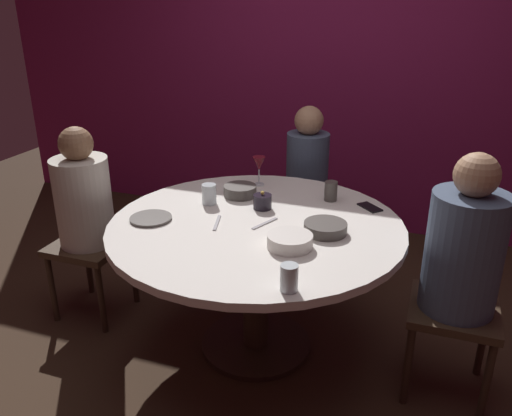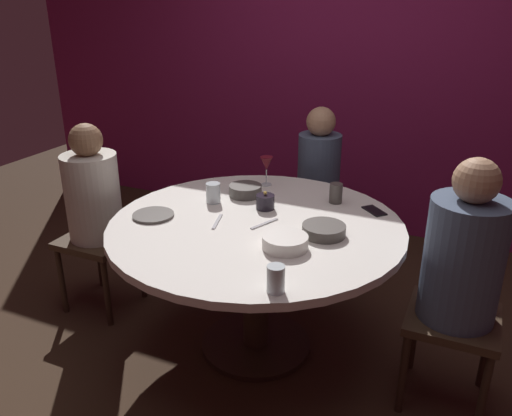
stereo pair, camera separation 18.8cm
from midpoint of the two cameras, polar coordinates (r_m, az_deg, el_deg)
ground_plane at (r=2.99m, az=1.86°, el=-14.89°), size 8.00×8.00×0.00m
back_wall at (r=4.21m, az=12.24°, el=14.91°), size 6.00×0.10×2.60m
dining_table at (r=2.67m, az=2.03°, el=-4.29°), size 1.49×1.49×0.75m
seated_diner_left at (r=3.13m, az=-15.82°, el=0.99°), size 0.40×0.40×1.16m
seated_diner_back at (r=3.54m, az=8.42°, el=3.95°), size 0.40×0.40×1.15m
seated_diner_right at (r=2.46m, az=23.84°, el=-5.49°), size 0.40×0.40×1.21m
candle_holder at (r=2.77m, az=2.97°, el=0.66°), size 0.10×0.10×0.10m
wine_glass at (r=3.09m, az=2.91°, el=4.76°), size 0.08×0.08×0.18m
dinner_plate at (r=2.71m, az=-9.28°, el=-0.81°), size 0.21×0.21×0.01m
cell_phone at (r=2.83m, az=14.73°, el=-0.32°), size 0.15×0.15×0.01m
bowl_serving_large at (r=2.35m, az=5.52°, el=-3.78°), size 0.21×0.21×0.06m
bowl_salad_center at (r=2.50m, az=9.61°, el=-2.44°), size 0.21×0.21×0.05m
bowl_small_white at (r=2.95m, az=0.65°, el=1.92°), size 0.19×0.19×0.06m
cup_near_candle at (r=2.01m, az=4.90°, el=-7.82°), size 0.07×0.07×0.11m
cup_by_left_diner at (r=2.89m, az=10.61°, el=1.58°), size 0.07×0.07×0.11m
cup_by_right_diner at (r=2.85m, az=-2.83°, el=1.64°), size 0.08×0.08×0.11m
fork_near_plate at (r=2.62m, az=-2.23°, el=-1.52°), size 0.06×0.18×0.01m
knife_near_plate at (r=2.59m, az=3.03°, el=-1.76°), size 0.08×0.17×0.01m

